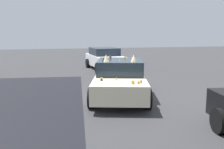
% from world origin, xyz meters
% --- Properties ---
extents(ground_plane, '(60.00, 60.00, 0.00)m').
position_xyz_m(ground_plane, '(0.00, 0.00, 0.00)').
color(ground_plane, '#38383A').
extents(art_car_decorated, '(4.67, 2.86, 1.66)m').
position_xyz_m(art_car_decorated, '(0.04, -0.01, 0.71)').
color(art_car_decorated, beige).
rests_on(art_car_decorated, ground).
extents(parked_sedan_behind_right, '(4.48, 2.28, 1.43)m').
position_xyz_m(parked_sedan_behind_right, '(7.30, -0.98, 0.72)').
color(parked_sedan_behind_right, white).
rests_on(parked_sedan_behind_right, ground).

